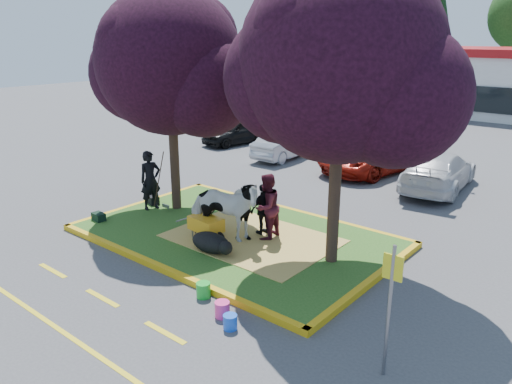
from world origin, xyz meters
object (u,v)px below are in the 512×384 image
Objects in this scene: bucket_green at (203,290)px; car_black at (236,131)px; wheelbarrow at (206,224)px; bucket_pink at (222,309)px; cow at (223,210)px; calf at (211,243)px; car_silver at (286,145)px; bucket_blue at (230,322)px; handler at (150,180)px; sign_post at (390,298)px.

bucket_green is 15.45m from car_black.
bucket_pink is (2.73, -2.31, -0.41)m from wheelbarrow.
car_black reaches higher than bucket_pink.
cow is 1.77× the size of calf.
car_silver reaches higher than bucket_pink.
car_silver is at bearing 94.53° from calf.
bucket_green is 1.34m from bucket_blue.
bucket_blue is at bearing -27.76° from bucket_pink.
bucket_pink is 0.09× the size of car_silver.
wheelbarrow is 5.08× the size of bucket_pink.
handler is 0.79× the size of sign_post.
car_silver is (-10.08, 10.98, -0.80)m from sign_post.
sign_post is at bearing -36.76° from calf.
bucket_green is 0.89m from bucket_pink.
wheelbarrow is 0.44× the size of car_silver.
bucket_green reaches higher than bucket_blue.
bucket_pink is 1.11× the size of bucket_blue.
bucket_blue is 0.08× the size of car_silver.
car_silver reaches higher than bucket_green.
bucket_pink is at bearing -103.11° from handler.
wheelbarrow reaches higher than calf.
cow is 0.54× the size of car_black.
car_black is (-10.99, 12.49, 0.48)m from bucket_blue.
sign_post is 3.48m from bucket_pink.
calf is 3.53× the size of bucket_pink.
bucket_green is 1.13× the size of bucket_blue.
handler reaches higher than cow.
car_silver is at bearing 21.41° from handler.
handler is at bearing 151.72° from bucket_green.
sign_post reaches higher than bucket_pink.
wheelbarrow is 2.79m from bucket_green.
car_silver is at bearing 118.50° from bucket_green.
wheelbarrow is at bearing 112.73° from car_silver.
sign_post is 18.23m from car_black.
calf is 0.49× the size of sign_post.
car_black is (-10.58, 12.28, 0.47)m from bucket_pink.
bucket_green is at bearing -168.35° from cow.
sign_post is 7.04× the size of bucket_green.
cow is at bearing 34.13° from wheelbarrow.
calf is 0.31× the size of car_silver.
cow is 2.81m from bucket_green.
sign_post is at bearing 130.89° from car_silver.
sign_post reaches higher than cow.
handler is at bearing 152.82° from bucket_pink.
handler is at bearing 95.69° from car_silver.
handler is 0.49× the size of car_black.
handler is 5.67m from bucket_green.
bucket_blue is (6.17, -3.17, -0.91)m from handler.
calf reaches higher than bucket_pink.
sign_post reaches higher than car_silver.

